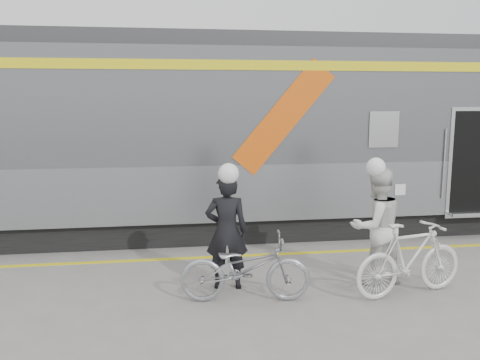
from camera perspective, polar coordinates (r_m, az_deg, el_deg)
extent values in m
plane|color=slate|center=(7.55, 7.96, -13.15)|extent=(90.00, 90.00, 0.00)
cube|color=black|center=(11.89, 11.56, -3.63)|extent=(24.00, 2.70, 0.50)
cube|color=#9EA0A5|center=(11.74, 11.69, 0.17)|extent=(24.00, 3.00, 1.10)
cube|color=slate|center=(11.60, 11.96, 8.25)|extent=(24.00, 3.00, 2.20)
cube|color=#38383A|center=(11.65, 12.17, 14.41)|extent=(24.00, 2.64, 0.30)
cube|color=yellow|center=(10.21, 15.09, 12.24)|extent=(24.00, 0.02, 0.18)
cube|color=#DB540C|center=(9.63, 4.90, 7.06)|extent=(1.96, 0.01, 2.19)
cube|color=black|center=(10.29, 15.84, 5.49)|extent=(0.55, 0.02, 0.65)
cube|color=black|center=(11.49, 24.39, 1.86)|extent=(1.05, 0.45, 2.10)
cube|color=silver|center=(11.32, 24.97, 1.72)|extent=(1.20, 0.02, 2.25)
cylinder|color=silver|center=(10.93, 21.95, 1.68)|extent=(0.04, 0.04, 1.40)
cube|color=silver|center=(11.45, 24.72, -3.42)|extent=(1.05, 0.25, 0.06)
cube|color=silver|center=(10.60, 17.54, -1.04)|extent=(0.22, 0.01, 0.22)
cube|color=yellow|center=(9.50, 4.30, -8.29)|extent=(24.00, 0.12, 0.01)
imported|color=black|center=(7.65, -1.52, -5.80)|extent=(0.68, 0.49, 1.75)
imported|color=#939499|center=(7.28, 0.61, -9.86)|extent=(1.90, 0.84, 0.97)
imported|color=silver|center=(8.11, 15.02, -5.05)|extent=(1.01, 0.86, 1.81)
imported|color=silver|center=(7.86, 18.54, -8.39)|extent=(1.89, 0.90, 1.10)
sphere|color=white|center=(7.45, -1.55, 1.86)|extent=(0.30, 0.30, 0.30)
sphere|color=white|center=(7.92, 15.34, 2.32)|extent=(0.29, 0.29, 0.29)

